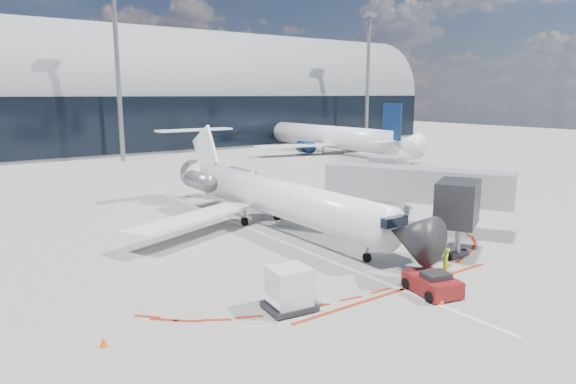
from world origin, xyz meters
TOP-DOWN VIEW (x-y plane):
  - ground at (0.00, 0.00)m, footprint 260.00×260.00m
  - apron_centerline at (0.00, 2.00)m, footprint 0.25×40.00m
  - apron_stop_bar at (0.00, -11.50)m, footprint 14.00×0.25m
  - terminal_building at (0.00, 64.97)m, footprint 150.00×24.15m
  - jet_bridge at (9.79, -3.01)m, footprint 10.03×15.20m
  - light_mast_centre at (5.00, 48.00)m, footprint 0.70×0.70m
  - light_mast_east at (55.00, 48.00)m, footprint 0.70×0.70m
  - regional_jet at (1.68, 3.18)m, footprint 23.20×28.61m
  - pushback_tug at (0.90, -12.69)m, footprint 2.47×4.60m
  - ramp_worker at (3.50, -11.47)m, footprint 0.70×0.65m
  - uld_container at (-6.15, -10.15)m, footprint 2.40×2.12m
  - safety_cone_left at (-14.23, -8.75)m, footprint 0.31×0.31m
  - safety_cone_right at (0.12, -13.82)m, footprint 0.39×0.39m
  - bg_airliner_1 at (37.33, 38.60)m, footprint 33.12×35.07m

SIDE VIEW (x-z plane):
  - ground at x=0.00m, z-range 0.00..0.00m
  - apron_centerline at x=0.00m, z-range 0.00..0.01m
  - apron_stop_bar at x=0.00m, z-range 0.00..0.01m
  - safety_cone_left at x=-14.23m, z-range 0.00..0.43m
  - safety_cone_right at x=0.12m, z-range 0.00..0.54m
  - pushback_tug at x=0.90m, z-range -0.07..1.10m
  - ramp_worker at x=3.50m, z-range 0.00..1.60m
  - uld_container at x=-6.15m, z-range -0.01..2.05m
  - regional_jet at x=1.68m, z-range -1.19..5.97m
  - jet_bridge at x=9.79m, z-range 0.56..5.46m
  - bg_airliner_1 at x=37.33m, z-range 0.00..10.72m
  - terminal_building at x=0.00m, z-range -3.48..20.52m
  - light_mast_centre at x=5.00m, z-range 0.00..25.00m
  - light_mast_east at x=55.00m, z-range 0.00..25.00m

